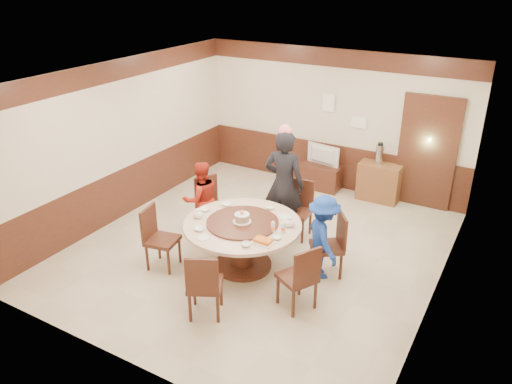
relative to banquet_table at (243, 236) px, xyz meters
The scene contains 31 objects.
room 0.82m from the banquet_table, 94.71° to the left, with size 6.00×6.04×2.84m.
banquet_table is the anchor object (origin of this frame).
chair_0 1.29m from the banquet_table, 21.60° to the left, with size 0.62×0.62×0.97m.
chair_1 1.34m from the banquet_table, 77.10° to the left, with size 0.46×0.47×0.97m.
chair_2 1.28m from the banquet_table, 146.42° to the left, with size 0.60×0.60×0.97m.
chair_3 1.25m from the banquet_table, 150.95° to the right, with size 0.52×0.52×0.97m.
chair_4 1.26m from the banquet_table, 82.14° to the right, with size 0.59×0.60×0.97m.
chair_5 1.26m from the banquet_table, 22.71° to the right, with size 0.60×0.60×0.97m.
person_standing 1.27m from the banquet_table, 86.72° to the left, with size 0.68×0.45×1.87m, color black.
person_red 1.26m from the banquet_table, 154.85° to the left, with size 0.64×0.50×1.32m, color #AB2416.
person_blue 1.20m from the banquet_table, 18.72° to the left, with size 0.83×0.48×1.29m, color #183A9D.
birthday_cake 0.31m from the banquet_table, 107.82° to the right, with size 0.27×0.27×0.19m.
teapot_left 0.75m from the banquet_table, 164.40° to the right, with size 0.17×0.15×0.13m, color white.
teapot_right 0.75m from the banquet_table, 21.43° to the left, with size 0.17×0.15×0.13m, color white.
bowl_0 0.70m from the banquet_table, 143.86° to the left, with size 0.16×0.16×0.04m, color white.
bowl_1 0.70m from the banquet_table, 54.49° to the right, with size 0.14×0.14×0.04m, color white.
bowl_2 0.69m from the banquet_table, 131.43° to the right, with size 0.15×0.15×0.04m, color white.
bowl_3 0.71m from the banquet_table, 13.67° to the right, with size 0.14×0.14×0.04m, color white.
bowl_4 0.76m from the banquet_table, behind, with size 0.16×0.16×0.04m, color white.
bowl_5 0.68m from the banquet_table, 78.56° to the left, with size 0.14×0.14×0.04m, color white.
saucer_near 0.73m from the banquet_table, 111.04° to the right, with size 0.18×0.18×0.01m, color white.
saucer_far 0.71m from the banquet_table, 48.01° to the left, with size 0.18×0.18×0.01m, color white.
shrimp_platter 0.69m from the banquet_table, 32.98° to the right, with size 0.30×0.20×0.06m.
bottle_0 0.60m from the banquet_table, ahead, with size 0.06×0.06×0.16m, color white.
bottle_1 0.72m from the banquet_table, ahead, with size 0.06×0.06×0.16m, color white.
tv_stand 3.36m from the banquet_table, 92.80° to the left, with size 0.85×0.45×0.50m, color #462115.
television 3.36m from the banquet_table, 92.80° to the left, with size 0.73×0.10×0.42m, color gray.
side_cabinet 3.54m from the banquet_table, 72.59° to the left, with size 0.80×0.40×0.75m, color brown.
thermos 3.55m from the banquet_table, 73.39° to the left, with size 0.15×0.15×0.38m, color silver.
notice_left 3.76m from the banquet_table, 92.58° to the left, with size 0.25×0.00×0.35m, color white.
notice_right 3.70m from the banquet_table, 82.15° to the left, with size 0.30×0.00×0.22m, color white.
Camera 1 is at (3.47, -6.15, 4.23)m, focal length 35.00 mm.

